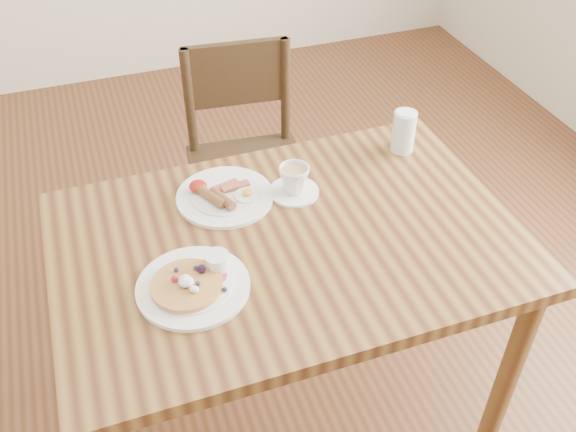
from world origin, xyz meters
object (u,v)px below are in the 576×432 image
(dining_table, at_px, (288,264))
(chair_far, at_px, (247,156))
(water_glass, at_px, (404,132))
(breakfast_plate, at_px, (224,196))
(teacup_saucer, at_px, (294,182))
(pancake_plate, at_px, (194,283))

(dining_table, distance_m, chair_far, 0.77)
(chair_far, distance_m, water_glass, 0.68)
(dining_table, bearing_deg, breakfast_plate, 119.12)
(chair_far, bearing_deg, dining_table, 88.10)
(chair_far, relative_size, teacup_saucer, 6.29)
(pancake_plate, height_order, teacup_saucer, teacup_saucer)
(chair_far, relative_size, breakfast_plate, 3.26)
(breakfast_plate, height_order, water_glass, water_glass)
(pancake_plate, distance_m, teacup_saucer, 0.44)
(breakfast_plate, relative_size, teacup_saucer, 1.93)
(chair_far, bearing_deg, pancake_plate, 72.02)
(breakfast_plate, bearing_deg, chair_far, 68.13)
(chair_far, relative_size, pancake_plate, 3.26)
(dining_table, relative_size, teacup_saucer, 8.57)
(breakfast_plate, bearing_deg, water_glass, 5.19)
(dining_table, xyz_separation_m, teacup_saucer, (0.08, 0.17, 0.14))
(pancake_plate, xyz_separation_m, breakfast_plate, (0.15, 0.30, -0.00))
(dining_table, xyz_separation_m, breakfast_plate, (-0.12, 0.21, 0.11))
(teacup_saucer, bearing_deg, water_glass, 13.49)
(teacup_saucer, height_order, water_glass, water_glass)
(dining_table, xyz_separation_m, chair_far, (0.10, 0.74, -0.16))
(teacup_saucer, bearing_deg, pancake_plate, -142.68)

